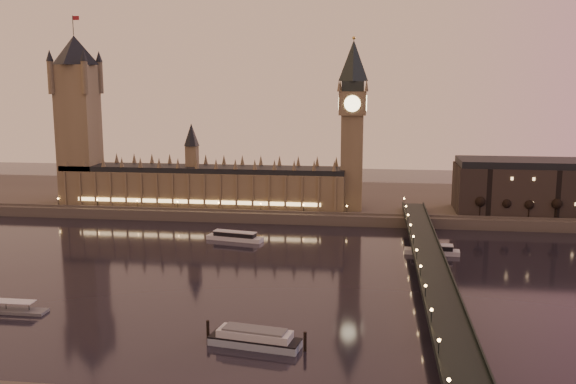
# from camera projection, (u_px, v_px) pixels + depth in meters

# --- Properties ---
(ground) EXTENTS (700.00, 700.00, 0.00)m
(ground) POSITION_uv_depth(u_px,v_px,m) (219.00, 273.00, 284.58)
(ground) COLOR black
(ground) RESTS_ON ground
(far_embankment) EXTENTS (560.00, 130.00, 6.00)m
(far_embankment) POSITION_uv_depth(u_px,v_px,m) (318.00, 200.00, 441.24)
(far_embankment) COLOR #423D35
(far_embankment) RESTS_ON ground
(palace_of_westminster) EXTENTS (180.00, 26.62, 52.00)m
(palace_of_westminster) POSITION_uv_depth(u_px,v_px,m) (202.00, 181.00, 404.16)
(palace_of_westminster) COLOR brown
(palace_of_westminster) RESTS_ON ground
(victoria_tower) EXTENTS (31.68, 31.68, 118.00)m
(victoria_tower) POSITION_uv_depth(u_px,v_px,m) (78.00, 110.00, 406.94)
(victoria_tower) COLOR brown
(victoria_tower) RESTS_ON ground
(big_ben) EXTENTS (17.68, 17.68, 104.00)m
(big_ben) POSITION_uv_depth(u_px,v_px,m) (353.00, 115.00, 384.60)
(big_ben) COLOR brown
(big_ben) RESTS_ON ground
(westminster_bridge) EXTENTS (13.20, 260.00, 15.30)m
(westminster_bridge) POSITION_uv_depth(u_px,v_px,m) (430.00, 269.00, 271.70)
(westminster_bridge) COLOR black
(westminster_bridge) RESTS_ON ground
(bare_tree_0) EXTENTS (5.47, 5.47, 11.12)m
(bare_tree_0) POSITION_uv_depth(u_px,v_px,m) (480.00, 203.00, 371.70)
(bare_tree_0) COLOR black
(bare_tree_0) RESTS_ON ground
(bare_tree_1) EXTENTS (5.47, 5.47, 11.12)m
(bare_tree_1) POSITION_uv_depth(u_px,v_px,m) (507.00, 204.00, 369.80)
(bare_tree_1) COLOR black
(bare_tree_1) RESTS_ON ground
(bare_tree_2) EXTENTS (5.47, 5.47, 11.12)m
(bare_tree_2) POSITION_uv_depth(u_px,v_px,m) (533.00, 204.00, 367.90)
(bare_tree_2) COLOR black
(bare_tree_2) RESTS_ON ground
(bare_tree_3) EXTENTS (5.47, 5.47, 11.12)m
(bare_tree_3) POSITION_uv_depth(u_px,v_px,m) (559.00, 205.00, 365.99)
(bare_tree_3) COLOR black
(bare_tree_3) RESTS_ON ground
(cruise_boat_a) EXTENTS (31.51, 12.66, 4.93)m
(cruise_boat_a) POSITION_uv_depth(u_px,v_px,m) (235.00, 236.00, 342.71)
(cruise_boat_a) COLOR silver
(cruise_boat_a) RESTS_ON ground
(cruise_boat_b) EXTENTS (27.13, 8.35, 4.94)m
(cruise_boat_b) POSITION_uv_depth(u_px,v_px,m) (432.00, 250.00, 316.01)
(cruise_boat_b) COLOR silver
(cruise_boat_b) RESTS_ON ground
(moored_barge) EXTENTS (34.00, 13.13, 6.31)m
(moored_barge) POSITION_uv_depth(u_px,v_px,m) (255.00, 338.00, 206.63)
(moored_barge) COLOR #879AAC
(moored_barge) RESTS_ON ground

